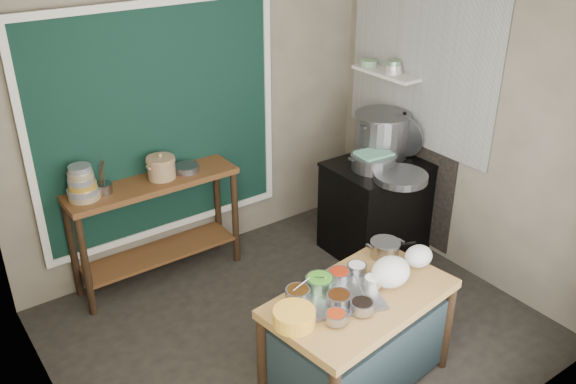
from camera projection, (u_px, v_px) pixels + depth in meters
floor at (296, 329)px, 4.82m from camera, size 3.50×3.00×0.02m
back_wall at (194, 109)px, 5.28m from camera, size 3.50×0.02×2.80m
left_wall at (34, 247)px, 3.27m from camera, size 0.02×3.00×2.80m
right_wall at (466, 117)px, 5.10m from camera, size 0.02×3.00×2.80m
curtain_panel at (160, 124)px, 5.10m from camera, size 2.10×0.02×1.90m
curtain_frame at (160, 124)px, 5.09m from camera, size 2.22×0.03×2.02m
tile_panel at (421, 51)px, 5.28m from camera, size 0.02×1.70×1.70m
soot_patch at (402, 167)px, 5.88m from camera, size 0.01×1.30×1.30m
wall_shelf at (386, 73)px, 5.56m from camera, size 0.22×0.70×0.03m
prep_table at (358, 340)px, 4.14m from camera, size 1.33×0.88×0.75m
back_counter at (157, 230)px, 5.25m from camera, size 1.45×0.40×0.95m
stove_block at (377, 207)px, 5.73m from camera, size 0.90×0.68×0.85m
stove_top at (381, 165)px, 5.53m from camera, size 0.92×0.69×0.03m
condiment_tray at (339, 298)px, 3.92m from camera, size 0.63×0.54×0.02m
condiment_bowls at (335, 290)px, 3.92m from camera, size 0.65×0.51×0.08m
yellow_basin at (294, 317)px, 3.68m from camera, size 0.32×0.32×0.10m
saucepan at (385, 249)px, 4.35m from camera, size 0.28×0.28×0.12m
plastic_bag_a at (391, 272)px, 4.02m from camera, size 0.30×0.26×0.21m
plastic_bag_b at (419, 256)px, 4.24m from camera, size 0.25×0.23×0.15m
bowl_stack at (82, 185)px, 4.70m from camera, size 0.25×0.25×0.28m
utensil_cup at (104, 188)px, 4.82m from camera, size 0.17×0.17×0.08m
ceramic_crock at (161, 169)px, 5.05m from camera, size 0.31×0.31×0.17m
wide_bowl at (186, 168)px, 5.19m from camera, size 0.22×0.22×0.05m
stock_pot at (381, 135)px, 5.59m from camera, size 0.58×0.58×0.41m
pot_lid at (401, 135)px, 5.55m from camera, size 0.24×0.45×0.43m
steamer at (373, 162)px, 5.39m from camera, size 0.53×0.53×0.14m
green_cloth at (374, 153)px, 5.35m from camera, size 0.31×0.25×0.02m
shallow_pan at (401, 177)px, 5.19m from camera, size 0.60×0.60×0.06m
shelf_bowl_stack at (394, 68)px, 5.46m from camera, size 0.15×0.15×0.12m
shelf_bowl_green at (369, 63)px, 5.71m from camera, size 0.21×0.21×0.06m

